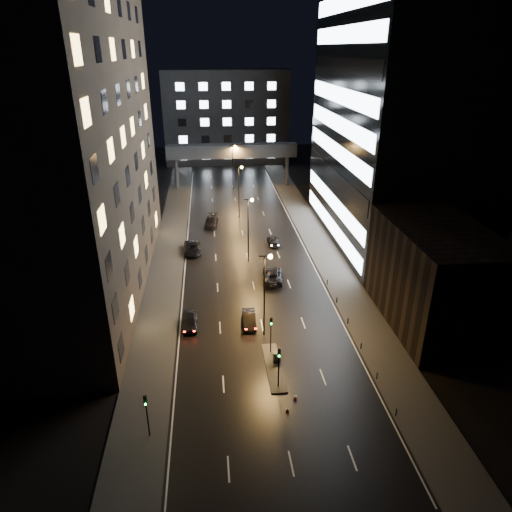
# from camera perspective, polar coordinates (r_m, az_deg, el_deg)

# --- Properties ---
(ground) EXTENTS (160.00, 160.00, 0.00)m
(ground) POSITION_cam_1_polar(r_m,az_deg,el_deg) (81.65, -1.71, 2.91)
(ground) COLOR black
(ground) RESTS_ON ground
(sidewalk_left) EXTENTS (5.00, 110.00, 0.15)m
(sidewalk_left) POSITION_cam_1_polar(r_m,az_deg,el_deg) (77.13, -10.72, 1.19)
(sidewalk_left) COLOR #383533
(sidewalk_left) RESTS_ON ground
(sidewalk_right) EXTENTS (5.00, 110.00, 0.15)m
(sidewalk_right) POSITION_cam_1_polar(r_m,az_deg,el_deg) (78.90, 7.67, 1.95)
(sidewalk_right) COLOR #383533
(sidewalk_right) RESTS_ON ground
(building_left) EXTENTS (15.00, 48.00, 40.00)m
(building_left) POSITION_cam_1_polar(r_m,az_deg,el_deg) (62.87, -22.24, 13.55)
(building_left) COLOR #2D2319
(building_left) RESTS_ON ground
(building_right_low) EXTENTS (10.00, 18.00, 12.00)m
(building_right_low) POSITION_cam_1_polar(r_m,az_deg,el_deg) (56.85, 21.38, -2.37)
(building_right_low) COLOR black
(building_right_low) RESTS_ON ground
(building_right_glass) EXTENTS (20.00, 36.00, 45.00)m
(building_right_glass) POSITION_cam_1_polar(r_m,az_deg,el_deg) (78.29, 17.86, 17.88)
(building_right_glass) COLOR black
(building_right_glass) RESTS_ON ground
(building_far) EXTENTS (34.00, 14.00, 25.00)m
(building_far) POSITION_cam_1_polar(r_m,az_deg,el_deg) (134.96, -3.78, 17.02)
(building_far) COLOR #333335
(building_far) RESTS_ON ground
(skybridge) EXTENTS (30.00, 3.00, 10.00)m
(skybridge) POSITION_cam_1_polar(r_m,az_deg,el_deg) (108.05, -3.04, 12.91)
(skybridge) COLOR #333335
(skybridge) RESTS_ON ground
(median_island) EXTENTS (1.60, 8.00, 0.15)m
(median_island) POSITION_cam_1_polar(r_m,az_deg,el_deg) (48.56, 2.24, -13.70)
(median_island) COLOR #383533
(median_island) RESTS_ON ground
(traffic_signal_near) EXTENTS (0.28, 0.34, 4.40)m
(traffic_signal_near) POSITION_cam_1_polar(r_m,az_deg,el_deg) (48.79, 1.89, -9.11)
(traffic_signal_near) COLOR black
(traffic_signal_near) RESTS_ON median_island
(traffic_signal_far) EXTENTS (0.28, 0.34, 4.40)m
(traffic_signal_far) POSITION_cam_1_polar(r_m,az_deg,el_deg) (44.37, 2.87, -13.03)
(traffic_signal_far) COLOR black
(traffic_signal_far) RESTS_ON median_island
(traffic_signal_corner) EXTENTS (0.28, 0.34, 4.40)m
(traffic_signal_corner) POSITION_cam_1_polar(r_m,az_deg,el_deg) (40.70, -13.54, -18.21)
(traffic_signal_corner) COLOR black
(traffic_signal_corner) RESTS_ON ground
(bollard_row) EXTENTS (0.12, 25.12, 0.90)m
(bollard_row) POSITION_cam_1_polar(r_m,az_deg,el_deg) (53.93, 12.18, -9.46)
(bollard_row) COLOR black
(bollard_row) RESTS_ON ground
(streetlight_near) EXTENTS (1.45, 0.50, 10.15)m
(streetlight_near) POSITION_cam_1_polar(r_m,az_deg,el_deg) (50.00, 1.24, -3.65)
(streetlight_near) COLOR black
(streetlight_near) RESTS_ON ground
(streetlight_mid_a) EXTENTS (1.45, 0.50, 10.15)m
(streetlight_mid_a) POSITION_cam_1_polar(r_m,az_deg,el_deg) (68.17, -0.86, 4.29)
(streetlight_mid_a) COLOR black
(streetlight_mid_a) RESTS_ON ground
(streetlight_mid_b) EXTENTS (1.45, 0.50, 10.15)m
(streetlight_mid_b) POSITION_cam_1_polar(r_m,az_deg,el_deg) (87.15, -2.07, 8.82)
(streetlight_mid_b) COLOR black
(streetlight_mid_b) RESTS_ON ground
(streetlight_far) EXTENTS (1.45, 0.50, 10.15)m
(streetlight_far) POSITION_cam_1_polar(r_m,az_deg,el_deg) (106.50, -2.86, 11.73)
(streetlight_far) COLOR black
(streetlight_far) RESTS_ON ground
(car_away_a) EXTENTS (1.91, 4.47, 1.51)m
(car_away_a) POSITION_cam_1_polar(r_m,az_deg,el_deg) (54.90, -8.28, -8.07)
(car_away_a) COLOR black
(car_away_a) RESTS_ON ground
(car_away_b) EXTENTS (1.67, 4.42, 1.44)m
(car_away_b) POSITION_cam_1_polar(r_m,az_deg,el_deg) (54.80, -0.87, -7.89)
(car_away_b) COLOR black
(car_away_b) RESTS_ON ground
(car_away_c) EXTENTS (2.95, 5.79, 1.57)m
(car_away_c) POSITION_cam_1_polar(r_m,az_deg,el_deg) (74.08, -7.95, 0.99)
(car_away_c) COLOR black
(car_away_c) RESTS_ON ground
(car_away_d) EXTENTS (2.89, 5.80, 1.62)m
(car_away_d) POSITION_cam_1_polar(r_m,az_deg,el_deg) (85.24, -5.57, 4.33)
(car_away_d) COLOR black
(car_away_d) RESTS_ON ground
(car_toward_a) EXTENTS (3.34, 6.11, 1.62)m
(car_toward_a) POSITION_cam_1_polar(r_m,az_deg,el_deg) (64.75, 2.08, -2.37)
(car_toward_a) COLOR black
(car_toward_a) RESTS_ON ground
(car_toward_b) EXTENTS (1.91, 4.53, 1.31)m
(car_toward_b) POSITION_cam_1_polar(r_m,az_deg,el_deg) (76.55, 2.16, 1.91)
(car_toward_b) COLOR black
(car_toward_b) RESTS_ON ground
(utility_cabinet) EXTENTS (0.75, 0.58, 1.13)m
(utility_cabinet) POSITION_cam_1_polar(r_m,az_deg,el_deg) (48.89, 2.59, -12.46)
(utility_cabinet) COLOR #4D4D50
(utility_cabinet) RESTS_ON median_island
(cone_a) EXTENTS (0.34, 0.34, 0.52)m
(cone_a) POSITION_cam_1_polar(r_m,az_deg,el_deg) (44.99, 4.93, -17.15)
(cone_a) COLOR #E1440B
(cone_a) RESTS_ON ground
(cone_b) EXTENTS (0.39, 0.39, 0.54)m
(cone_b) POSITION_cam_1_polar(r_m,az_deg,el_deg) (43.68, 3.96, -18.64)
(cone_b) COLOR #FF3A0D
(cone_b) RESTS_ON ground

